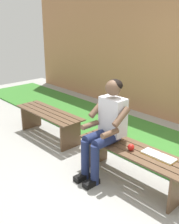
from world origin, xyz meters
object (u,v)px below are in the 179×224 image
(bench_near, at_px, (133,158))
(bench_far, at_px, (49,119))
(person_seated, at_px, (106,125))
(apple, at_px, (131,147))
(book_open, at_px, (158,156))

(bench_near, bearing_deg, bench_far, -0.00)
(person_seated, relative_size, apple, 15.24)
(bench_far, bearing_deg, bench_near, 180.00)
(bench_far, xyz_separation_m, book_open, (-2.15, -0.06, 0.13))
(bench_near, height_order, bench_far, same)
(book_open, bearing_deg, bench_near, 10.20)
(person_seated, height_order, book_open, person_seated)
(bench_far, distance_m, apple, 1.84)
(bench_near, xyz_separation_m, bench_far, (1.84, -0.00, -0.00))
(book_open, bearing_deg, person_seated, 12.38)
(person_seated, bearing_deg, book_open, -166.83)
(bench_far, height_order, person_seated, person_seated)
(person_seated, bearing_deg, bench_near, -165.07)
(bench_far, relative_size, apple, 16.81)
(bench_far, bearing_deg, apple, 178.43)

